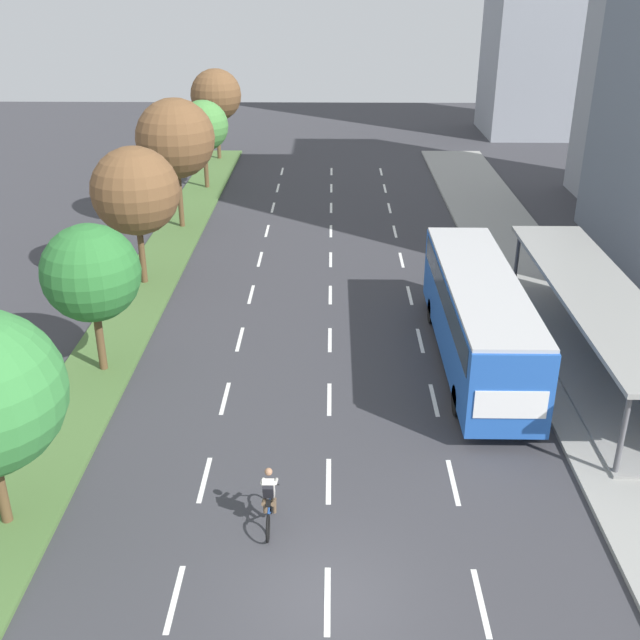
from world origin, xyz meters
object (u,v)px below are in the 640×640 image
(bus_shelter, at_px, (601,320))
(median_tree_second, at_px, (91,273))
(median_tree_fifth, at_px, (203,126))
(median_tree_farthest, at_px, (216,95))
(bus, at_px, (478,311))
(cyclist, at_px, (269,501))
(median_tree_third, at_px, (135,191))
(median_tree_fourth, at_px, (175,139))

(bus_shelter, bearing_deg, median_tree_second, -177.95)
(median_tree_second, relative_size, median_tree_fifth, 0.97)
(median_tree_farthest, bearing_deg, median_tree_second, -89.39)
(bus, relative_size, cyclist, 6.20)
(median_tree_second, bearing_deg, median_tree_fifth, 90.06)
(median_tree_farthest, bearing_deg, median_tree_fifth, -87.75)
(median_tree_second, bearing_deg, median_tree_farthest, 90.61)
(bus_shelter, bearing_deg, median_tree_fifth, 126.38)
(bus_shelter, height_order, median_tree_fifth, median_tree_fifth)
(bus, xyz_separation_m, median_tree_second, (-13.31, -0.84, 1.69))
(median_tree_third, bearing_deg, median_tree_second, -87.27)
(median_tree_second, height_order, median_tree_fourth, median_tree_fourth)
(median_tree_fourth, bearing_deg, cyclist, -74.66)
(bus, height_order, median_tree_fifth, median_tree_fifth)
(median_tree_fourth, bearing_deg, bus, -49.03)
(median_tree_third, height_order, median_tree_farthest, median_tree_farthest)
(median_tree_second, distance_m, median_tree_third, 8.21)
(bus, height_order, median_tree_farthest, median_tree_farthest)
(bus, height_order, cyclist, bus)
(median_tree_second, relative_size, median_tree_fourth, 0.77)
(bus_shelter, bearing_deg, median_tree_third, 157.22)
(median_tree_second, height_order, median_tree_third, median_tree_third)
(cyclist, xyz_separation_m, median_tree_second, (-6.56, 8.13, 2.97))
(median_tree_second, bearing_deg, cyclist, -51.12)
(cyclist, distance_m, median_tree_second, 10.86)
(cyclist, distance_m, median_tree_fourth, 25.74)
(bus, bearing_deg, median_tree_fifth, 119.37)
(median_tree_third, relative_size, median_tree_fifth, 1.11)
(cyclist, height_order, median_tree_fourth, median_tree_fourth)
(bus, xyz_separation_m, median_tree_fifth, (-13.34, 23.71, 1.97))
(median_tree_fifth, bearing_deg, median_tree_fourth, -90.96)
(median_tree_third, distance_m, median_tree_fifth, 16.37)
(median_tree_fifth, bearing_deg, bus, -60.63)
(bus_shelter, distance_m, cyclist, 14.13)
(bus_shelter, xyz_separation_m, median_tree_second, (-17.60, -0.63, 1.90))
(bus_shelter, distance_m, median_tree_third, 19.66)
(bus, distance_m, median_tree_fifth, 27.28)
(bus_shelter, xyz_separation_m, bus, (-4.28, 0.21, 0.20))
(median_tree_third, height_order, median_tree_fifth, median_tree_third)
(bus_shelter, relative_size, median_tree_third, 2.30)
(median_tree_second, height_order, median_tree_farthest, median_tree_farthest)
(median_tree_fourth, relative_size, median_tree_farthest, 1.07)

